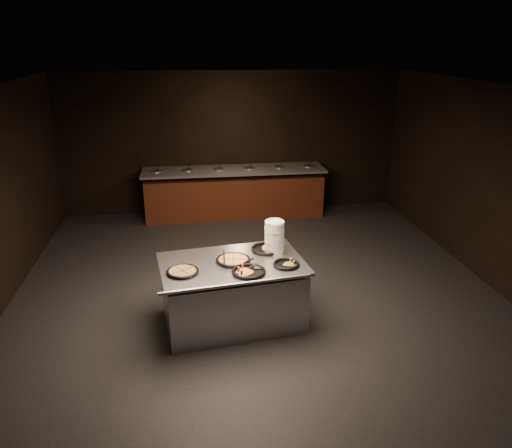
{
  "coord_description": "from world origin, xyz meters",
  "views": [
    {
      "loc": [
        -0.89,
        -6.25,
        3.51
      ],
      "look_at": [
        0.0,
        0.3,
        1.02
      ],
      "focal_mm": 35.0,
      "sensor_mm": 36.0,
      "label": 1
    }
  ],
  "objects_px": {
    "pan_veggie_whole": "(183,271)",
    "serving_counter": "(233,294)",
    "plate_stack": "(274,237)",
    "pan_cheese_whole": "(233,260)"
  },
  "relations": [
    {
      "from": "pan_veggie_whole",
      "to": "serving_counter",
      "type": "bearing_deg",
      "value": 19.25
    },
    {
      "from": "serving_counter",
      "to": "pan_cheese_whole",
      "type": "relative_size",
      "value": 4.4
    },
    {
      "from": "plate_stack",
      "to": "serving_counter",
      "type": "bearing_deg",
      "value": -155.97
    },
    {
      "from": "plate_stack",
      "to": "pan_veggie_whole",
      "type": "xyz_separation_m",
      "value": [
        -1.2,
        -0.47,
        -0.19
      ]
    },
    {
      "from": "pan_cheese_whole",
      "to": "pan_veggie_whole",
      "type": "bearing_deg",
      "value": -158.6
    },
    {
      "from": "serving_counter",
      "to": "pan_veggie_whole",
      "type": "distance_m",
      "value": 0.8
    },
    {
      "from": "plate_stack",
      "to": "pan_veggie_whole",
      "type": "bearing_deg",
      "value": -158.38
    },
    {
      "from": "serving_counter",
      "to": "plate_stack",
      "type": "height_order",
      "value": "plate_stack"
    },
    {
      "from": "plate_stack",
      "to": "pan_veggie_whole",
      "type": "relative_size",
      "value": 1.08
    },
    {
      "from": "pan_veggie_whole",
      "to": "pan_cheese_whole",
      "type": "height_order",
      "value": "same"
    }
  ]
}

